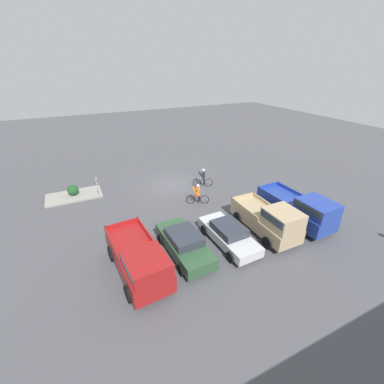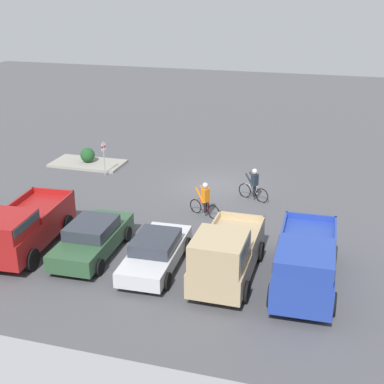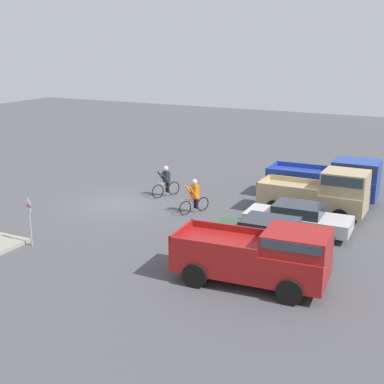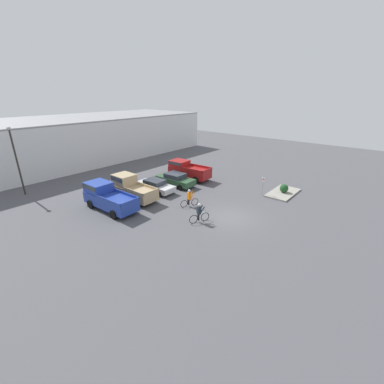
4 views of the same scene
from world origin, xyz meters
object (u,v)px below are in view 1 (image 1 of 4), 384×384
at_px(sedan_0, 229,234).
at_px(pickup_truck_2, 139,259).
at_px(sedan_1, 184,243).
at_px(cyclist_1, 203,177).
at_px(pickup_truck_1, 270,220).
at_px(pickup_truck_0, 300,208).
at_px(shrub, 73,190).
at_px(fire_lane_sign, 97,186).
at_px(cyclist_0, 198,194).

xyz_separation_m(sedan_0, pickup_truck_2, (5.57, 0.32, 0.43)).
height_order(sedan_1, cyclist_1, cyclist_1).
height_order(pickup_truck_1, sedan_0, pickup_truck_1).
bearing_deg(sedan_1, sedan_0, 173.76).
relative_size(sedan_0, pickup_truck_2, 0.86).
distance_m(pickup_truck_0, sedan_1, 8.44).
bearing_deg(sedan_1, pickup_truck_0, 176.93).
height_order(pickup_truck_2, shrub, pickup_truck_2).
distance_m(pickup_truck_1, sedan_0, 2.87).
height_order(sedan_0, cyclist_1, cyclist_1).
distance_m(pickup_truck_0, pickup_truck_2, 11.19).
bearing_deg(pickup_truck_2, sedan_1, -167.20).
bearing_deg(pickup_truck_1, sedan_0, -7.77).
bearing_deg(pickup_truck_0, cyclist_1, -68.19).
bearing_deg(shrub, pickup_truck_0, 141.85).
bearing_deg(sedan_0, pickup_truck_1, 172.23).
bearing_deg(pickup_truck_2, sedan_0, -176.67).
relative_size(pickup_truck_0, pickup_truck_2, 1.06).
height_order(sedan_0, fire_lane_sign, fire_lane_sign).
bearing_deg(sedan_1, cyclist_0, -124.07).
relative_size(pickup_truck_1, fire_lane_sign, 2.46).
height_order(pickup_truck_1, fire_lane_sign, pickup_truck_1).
relative_size(pickup_truck_1, pickup_truck_2, 0.94).
relative_size(sedan_0, fire_lane_sign, 2.26).
xyz_separation_m(pickup_truck_0, pickup_truck_1, (2.81, 0.24, 0.02)).
xyz_separation_m(pickup_truck_1, sedan_1, (5.60, -0.69, -0.44)).
relative_size(pickup_truck_2, cyclist_0, 3.14).
height_order(pickup_truck_0, pickup_truck_2, pickup_truck_0).
relative_size(cyclist_0, fire_lane_sign, 0.84).
xyz_separation_m(sedan_1, cyclist_0, (-3.35, -4.95, 0.12)).
xyz_separation_m(pickup_truck_2, cyclist_1, (-7.97, -8.21, -0.28)).
relative_size(sedan_1, pickup_truck_2, 0.88).
height_order(cyclist_1, shrub, cyclist_1).
distance_m(pickup_truck_0, sedan_0, 5.64).
relative_size(sedan_1, shrub, 5.36).
relative_size(pickup_truck_2, shrub, 6.10).
height_order(pickup_truck_2, cyclist_1, pickup_truck_2).
bearing_deg(fire_lane_sign, pickup_truck_0, 142.18).
bearing_deg(pickup_truck_1, pickup_truck_0, -175.17).
distance_m(pickup_truck_1, pickup_truck_2, 8.37).
xyz_separation_m(pickup_truck_2, cyclist_0, (-6.12, -5.58, -0.26)).
distance_m(sedan_0, sedan_1, 2.82).
xyz_separation_m(pickup_truck_0, cyclist_1, (3.22, -8.03, -0.32)).
height_order(sedan_1, pickup_truck_2, pickup_truck_2).
bearing_deg(cyclist_0, cyclist_1, -125.08).
bearing_deg(fire_lane_sign, sedan_0, 124.82).
xyz_separation_m(cyclist_0, fire_lane_sign, (6.92, -3.90, 0.39)).
bearing_deg(sedan_0, fire_lane_sign, -55.18).
relative_size(sedan_0, shrub, 5.23).
bearing_deg(shrub, pickup_truck_1, 134.77).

